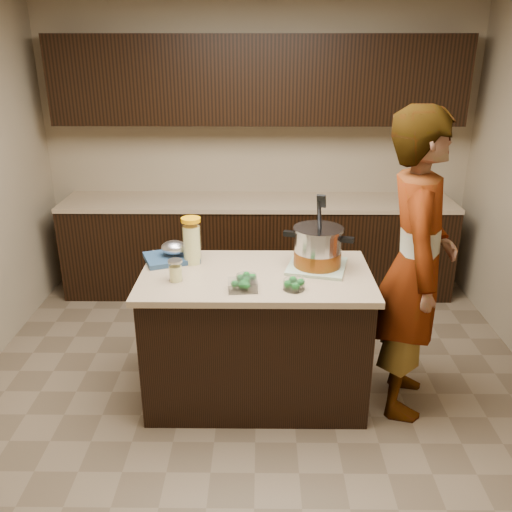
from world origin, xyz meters
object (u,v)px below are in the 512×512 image
Objects in this scene: stock_pot at (318,249)px; person at (415,267)px; lemonade_pitcher at (192,242)px; island at (256,336)px.

stock_pot is 0.61m from person.
person reaches higher than lemonade_pitcher.
lemonade_pitcher is at bearing 157.21° from island.
island is 0.75× the size of person.
stock_pot reaches higher than island.
lemonade_pitcher is at bearing 92.15° from person.
island is 1.11m from person.
island is at bearing -148.35° from stock_pot.
stock_pot is at bearing -5.29° from lemonade_pitcher.
person is at bearing -3.35° from island.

